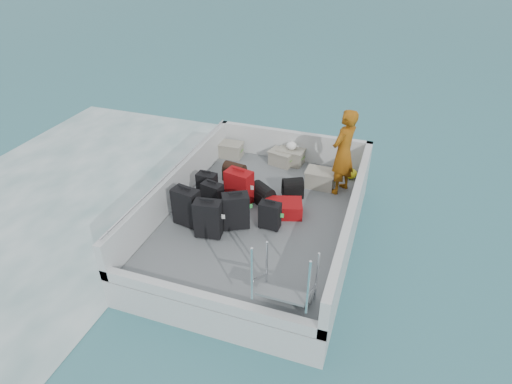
% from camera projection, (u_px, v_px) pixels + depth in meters
% --- Properties ---
extents(ground, '(160.00, 160.00, 0.00)m').
position_uv_depth(ground, '(259.00, 240.00, 8.59)').
color(ground, '#1C5B63').
rests_on(ground, ground).
extents(wake_foam, '(10.00, 10.00, 0.00)m').
position_uv_depth(wake_foam, '(63.00, 197.00, 9.91)').
color(wake_foam, white).
rests_on(wake_foam, ground).
extents(ferry_hull, '(3.60, 5.00, 0.60)m').
position_uv_depth(ferry_hull, '(259.00, 228.00, 8.43)').
color(ferry_hull, silver).
rests_on(ferry_hull, ground).
extents(deck, '(3.30, 4.70, 0.02)m').
position_uv_depth(deck, '(259.00, 215.00, 8.26)').
color(deck, slate).
rests_on(deck, ferry_hull).
extents(deck_fittings, '(3.60, 5.00, 0.90)m').
position_uv_depth(deck_fittings, '(272.00, 211.00, 7.71)').
color(deck_fittings, silver).
rests_on(deck_fittings, deck).
extents(suitcase_0, '(0.53, 0.36, 0.75)m').
position_uv_depth(suitcase_0, '(187.00, 207.00, 7.80)').
color(suitcase_0, black).
rests_on(suitcase_0, deck).
extents(suitcase_1, '(0.44, 0.31, 0.60)m').
position_uv_depth(suitcase_1, '(213.00, 197.00, 8.22)').
color(suitcase_1, black).
rests_on(suitcase_1, deck).
extents(suitcase_2, '(0.39, 0.24, 0.56)m').
position_uv_depth(suitcase_2, '(207.00, 186.00, 8.61)').
color(suitcase_2, black).
rests_on(suitcase_2, deck).
extents(suitcase_3, '(0.51, 0.34, 0.72)m').
position_uv_depth(suitcase_3, '(208.00, 219.00, 7.52)').
color(suitcase_3, black).
rests_on(suitcase_3, deck).
extents(suitcase_4, '(0.55, 0.47, 0.70)m').
position_uv_depth(suitcase_4, '(236.00, 211.00, 7.74)').
color(suitcase_4, black).
rests_on(suitcase_4, deck).
extents(suitcase_5, '(0.57, 0.41, 0.71)m').
position_uv_depth(suitcase_5, '(239.00, 187.00, 8.42)').
color(suitcase_5, maroon).
rests_on(suitcase_5, deck).
extents(suitcase_7, '(0.39, 0.23, 0.54)m').
position_uv_depth(suitcase_7, '(270.00, 216.00, 7.76)').
color(suitcase_7, black).
rests_on(suitcase_7, deck).
extents(suitcase_8, '(0.82, 0.65, 0.28)m').
position_uv_depth(suitcase_8, '(283.00, 208.00, 8.19)').
color(suitcase_8, maroon).
rests_on(suitcase_8, deck).
extents(duffel_0, '(0.50, 0.37, 0.32)m').
position_uv_depth(duffel_0, '(235.00, 174.00, 9.27)').
color(duffel_0, black).
rests_on(duffel_0, deck).
extents(duffel_1, '(0.56, 0.52, 0.32)m').
position_uv_depth(duffel_1, '(263.00, 196.00, 8.52)').
color(duffel_1, black).
rests_on(duffel_1, deck).
extents(duffel_2, '(0.50, 0.45, 0.32)m').
position_uv_depth(duffel_2, '(293.00, 189.00, 8.73)').
color(duffel_2, black).
rests_on(duffel_2, deck).
extents(crate_0, '(0.55, 0.39, 0.32)m').
position_uv_depth(crate_0, '(231.00, 150.00, 10.21)').
color(crate_0, gray).
rests_on(crate_0, deck).
extents(crate_1, '(0.59, 0.47, 0.31)m').
position_uv_depth(crate_1, '(282.00, 158.00, 9.87)').
color(crate_1, gray).
rests_on(crate_1, deck).
extents(crate_2, '(0.60, 0.45, 0.34)m').
position_uv_depth(crate_2, '(291.00, 157.00, 9.91)').
color(crate_2, gray).
rests_on(crate_2, deck).
extents(crate_3, '(0.59, 0.41, 0.35)m').
position_uv_depth(crate_3, '(320.00, 179.00, 9.04)').
color(crate_3, gray).
rests_on(crate_3, deck).
extents(yellow_bag, '(0.28, 0.26, 0.22)m').
position_uv_depth(yellow_bag, '(351.00, 174.00, 9.37)').
color(yellow_bag, yellow).
rests_on(yellow_bag, deck).
extents(white_bag, '(0.24, 0.24, 0.18)m').
position_uv_depth(white_bag, '(291.00, 147.00, 9.77)').
color(white_bag, white).
rests_on(white_bag, crate_2).
extents(passenger, '(0.67, 0.78, 1.80)m').
position_uv_depth(passenger, '(343.00, 152.00, 8.51)').
color(passenger, '#CA6D13').
rests_on(passenger, deck).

